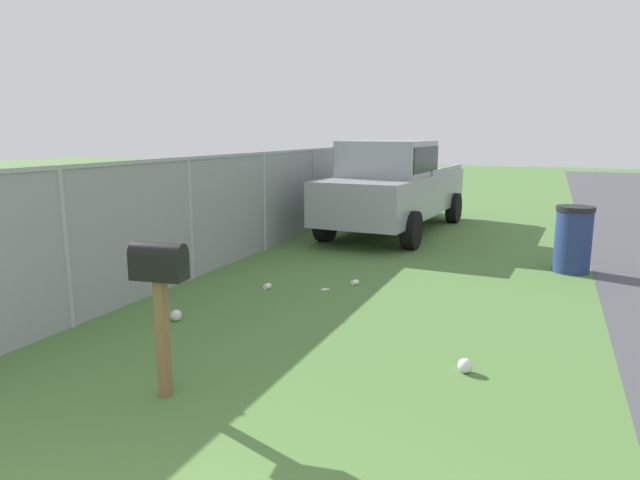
{
  "coord_description": "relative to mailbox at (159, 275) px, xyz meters",
  "views": [
    {
      "loc": [
        -0.66,
        -1.82,
        2.26
      ],
      "look_at": [
        4.69,
        0.39,
        1.14
      ],
      "focal_mm": 31.32,
      "sensor_mm": 36.0,
      "label": 1
    }
  ],
  "objects": [
    {
      "name": "litter_cup_midfield_a",
      "position": [
        4.05,
        -0.35,
        -1.05
      ],
      "size": [
        0.13,
        0.12,
        0.08
      ],
      "primitive_type": "cylinder",
      "rotation": [
        0.0,
        1.57,
        5.82
      ],
      "color": "white",
      "rests_on": "ground"
    },
    {
      "name": "litter_bag_midfield_b",
      "position": [
        1.66,
        1.13,
        -1.02
      ],
      "size": [
        0.14,
        0.14,
        0.14
      ],
      "primitive_type": "sphere",
      "color": "silver",
      "rests_on": "ground"
    },
    {
      "name": "litter_bag_far_scatter",
      "position": [
        1.48,
        -2.35,
        -1.02
      ],
      "size": [
        0.14,
        0.14,
        0.14
      ],
      "primitive_type": "sphere",
      "color": "silver",
      "rests_on": "ground"
    },
    {
      "name": "litter_wrapper_by_mailbox",
      "position": [
        3.66,
        -0.03,
        -1.08
      ],
      "size": [
        0.14,
        0.12,
        0.01
      ],
      "primitive_type": "cube",
      "rotation": [
        0.0,
        0.0,
        5.9
      ],
      "color": "silver",
      "rests_on": "ground"
    },
    {
      "name": "fence_section",
      "position": [
        5.85,
        2.13,
        -0.07
      ],
      "size": [
        14.59,
        0.07,
        1.9
      ],
      "color": "#9EA3A8",
      "rests_on": "ground"
    },
    {
      "name": "mailbox",
      "position": [
        0.0,
        0.0,
        0.0
      ],
      "size": [
        0.26,
        0.49,
        1.37
      ],
      "rotation": [
        0.0,
        0.0,
        0.13
      ],
      "color": "brown",
      "rests_on": "ground"
    },
    {
      "name": "pickup_truck",
      "position": [
        8.7,
        0.32,
        0.02
      ],
      "size": [
        5.71,
        2.4,
        2.09
      ],
      "rotation": [
        0.0,
        0.0,
        3.08
      ],
      "color": "#93999E",
      "rests_on": "ground"
    },
    {
      "name": "litter_cup_near_hydrant",
      "position": [
        3.35,
        0.77,
        -1.05
      ],
      "size": [
        0.12,
        0.1,
        0.08
      ],
      "primitive_type": "cylinder",
      "rotation": [
        0.0,
        1.57,
        6.05
      ],
      "color": "white",
      "rests_on": "ground"
    },
    {
      "name": "trash_bin",
      "position": [
        6.18,
        -3.39,
        -0.54
      ],
      "size": [
        0.6,
        0.6,
        1.09
      ],
      "color": "navy",
      "rests_on": "ground"
    }
  ]
}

